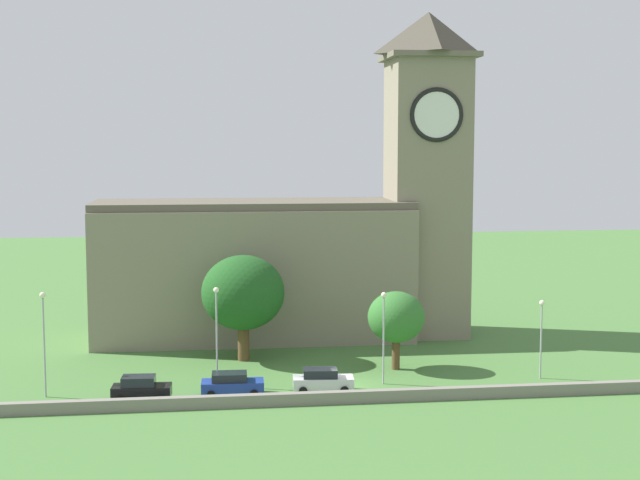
{
  "coord_description": "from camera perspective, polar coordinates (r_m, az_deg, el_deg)",
  "views": [
    {
      "loc": [
        -11.19,
        -69.14,
        19.1
      ],
      "look_at": [
        -1.32,
        7.06,
        10.67
      ],
      "focal_mm": 51.7,
      "sensor_mm": 36.0,
      "label": 1
    }
  ],
  "objects": [
    {
      "name": "car_blue",
      "position": [
        70.12,
        -5.48,
        -8.84
      ],
      "size": [
        4.73,
        2.36,
        1.71
      ],
      "color": "#233D9E",
      "rests_on": "ground"
    },
    {
      "name": "tree_riverside_west",
      "position": [
        79.68,
        -4.78,
        -3.28
      ],
      "size": [
        7.18,
        7.18,
        9.2
      ],
      "color": "brown",
      "rests_on": "ground"
    },
    {
      "name": "streetlamp_central",
      "position": [
        72.13,
        3.96,
        -5.16
      ],
      "size": [
        0.44,
        0.44,
        7.29
      ],
      "color": "#9EA0A5",
      "rests_on": "ground"
    },
    {
      "name": "streetlamp_east_mid",
      "position": [
        75.81,
        13.54,
        -5.17
      ],
      "size": [
        0.44,
        0.44,
        6.37
      ],
      "color": "#9EA0A5",
      "rests_on": "ground"
    },
    {
      "name": "church",
      "position": [
        88.7,
        -0.84,
        -0.01
      ],
      "size": [
        36.26,
        10.26,
        31.17
      ],
      "color": "gray",
      "rests_on": "ground"
    },
    {
      "name": "car_white",
      "position": [
        70.66,
        0.15,
        -8.66
      ],
      "size": [
        4.7,
        2.4,
        1.79
      ],
      "color": "silver",
      "rests_on": "ground"
    },
    {
      "name": "quay_barrier",
      "position": [
        68.05,
        2.4,
        -9.66
      ],
      "size": [
        57.45,
        0.7,
        0.89
      ],
      "primitive_type": "cube",
      "color": "gray",
      "rests_on": "ground"
    },
    {
      "name": "streetlamp_west_end",
      "position": [
        71.26,
        -16.74,
        -5.27
      ],
      "size": [
        0.44,
        0.44,
        7.91
      ],
      "color": "#9EA0A5",
      "rests_on": "ground"
    },
    {
      "name": "tree_churchyard",
      "position": [
        76.85,
        4.74,
        -4.8
      ],
      "size": [
        4.74,
        4.74,
        6.56
      ],
      "color": "brown",
      "rests_on": "ground"
    },
    {
      "name": "streetlamp_west_mid",
      "position": [
        71.7,
        -6.42,
        -5.03
      ],
      "size": [
        0.44,
        0.44,
        7.79
      ],
      "color": "#9EA0A5",
      "rests_on": "ground"
    },
    {
      "name": "car_black",
      "position": [
        69.33,
        -11.03,
        -9.03
      ],
      "size": [
        4.37,
        2.31,
        1.91
      ],
      "color": "black",
      "rests_on": "ground"
    },
    {
      "name": "ground_plane",
      "position": [
        87.0,
        0.19,
        -6.42
      ],
      "size": [
        200.0,
        200.0,
        0.0
      ],
      "primitive_type": "plane",
      "color": "#477538"
    }
  ]
}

